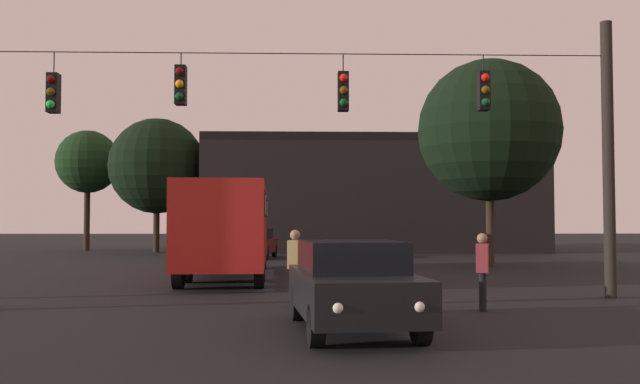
{
  "coord_description": "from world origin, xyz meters",
  "views": [
    {
      "loc": [
        0.85,
        -4.32,
        1.84
      ],
      "look_at": [
        1.42,
        15.15,
        2.69
      ],
      "focal_mm": 38.78,
      "sensor_mm": 36.0,
      "label": 1
    }
  ],
  "objects": [
    {
      "name": "tree_right_far",
      "position": [
        -13.1,
        41.31,
        5.79
      ],
      "size": [
        4.13,
        4.13,
        7.89
      ],
      "color": "#2D2116",
      "rests_on": "ground"
    },
    {
      "name": "tree_behind_building",
      "position": [
        8.76,
        24.17,
        5.68
      ],
      "size": [
        5.94,
        5.94,
        8.65
      ],
      "color": "#2D2116",
      "rests_on": "ground"
    },
    {
      "name": "corner_building",
      "position": [
        5.4,
        42.11,
        3.57
      ],
      "size": [
        20.8,
        12.72,
        7.14
      ],
      "color": "black",
      "rests_on": "ground"
    },
    {
      "name": "tree_left_silhouette",
      "position": [
        -7.93,
        38.22,
        5.29
      ],
      "size": [
        5.86,
        5.86,
        8.23
      ],
      "color": "#2D2116",
      "rests_on": "ground"
    },
    {
      "name": "overhead_signal_span",
      "position": [
        0.01,
        12.27,
        3.86
      ],
      "size": [
        17.06,
        0.44,
        6.78
      ],
      "color": "black",
      "rests_on": "ground"
    },
    {
      "name": "ground_plane",
      "position": [
        0.0,
        24.5,
        0.0
      ],
      "size": [
        168.0,
        168.0,
        0.0
      ],
      "primitive_type": "plane",
      "color": "black",
      "rests_on": "ground"
    },
    {
      "name": "pedestrian_crossing_center",
      "position": [
        4.64,
        9.94,
        0.91
      ],
      "size": [
        0.34,
        0.42,
        1.61
      ],
      "color": "black",
      "rests_on": "ground"
    },
    {
      "name": "car_near_right",
      "position": [
        1.74,
        7.42,
        0.8
      ],
      "size": [
        2.21,
        4.46,
        1.52
      ],
      "color": "black",
      "rests_on": "ground"
    },
    {
      "name": "pedestrian_crossing_left",
      "position": [
        0.75,
        10.8,
        0.95
      ],
      "size": [
        0.35,
        0.42,
        1.67
      ],
      "color": "black",
      "rests_on": "ground"
    },
    {
      "name": "car_far_left",
      "position": [
        -1.44,
        30.84,
        0.8
      ],
      "size": [
        2.24,
        4.47,
        1.52
      ],
      "color": "#511919",
      "rests_on": "ground"
    },
    {
      "name": "city_bus",
      "position": [
        -1.56,
        19.11,
        1.87
      ],
      "size": [
        2.96,
        11.09,
        3.0
      ],
      "color": "#B21E19",
      "rests_on": "ground"
    }
  ]
}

